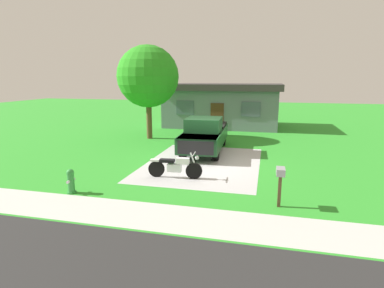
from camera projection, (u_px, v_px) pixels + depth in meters
ground_plane at (203, 163)px, 14.78m from camera, size 80.00×80.00×0.00m
driveway_pad at (203, 163)px, 14.78m from camera, size 5.24×7.25×0.01m
sidewalk_strip at (161, 217)px, 9.07m from camera, size 36.00×1.80×0.01m
motorcycle at (175, 167)px, 12.53m from camera, size 2.21×0.70×1.09m
pickup_truck at (205, 134)px, 17.08m from camera, size 2.23×5.70×1.90m
fire_hydrant at (71, 181)px, 10.88m from camera, size 0.32×0.40×0.87m
mailbox at (280, 177)px, 9.59m from camera, size 0.26×0.48×1.26m
shade_tree at (148, 77)px, 20.07m from camera, size 3.98×3.98×6.05m
neighbor_house at (222, 105)px, 25.97m from camera, size 9.60×5.60×3.50m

